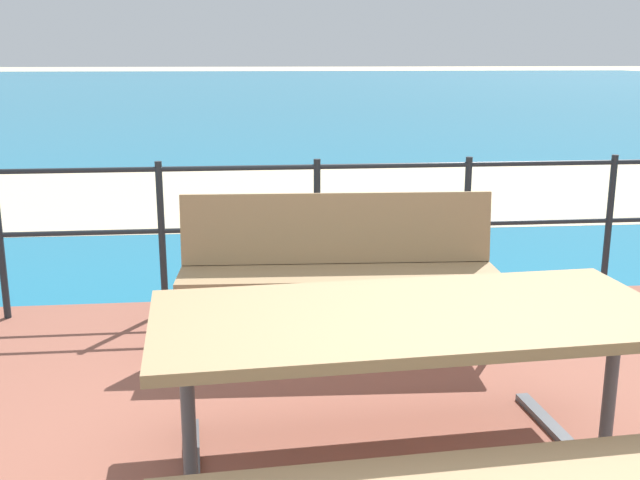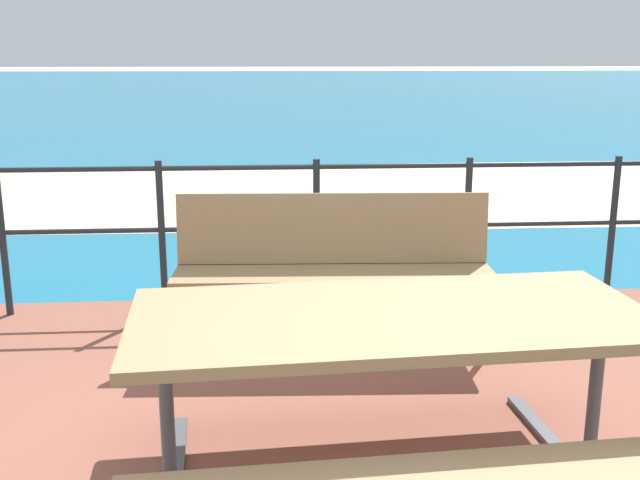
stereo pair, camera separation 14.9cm
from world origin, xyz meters
name	(u,v)px [view 2 (the right image)]	position (x,y,z in m)	size (l,w,h in m)	color
sea_water	(268,87)	(0.00, 40.00, 0.01)	(90.00, 90.00, 0.01)	#196B8E
beach_strip	(291,192)	(0.00, 6.99, 0.01)	(54.00, 4.43, 0.01)	beige
picnic_table	(391,356)	(0.10, 0.15, 0.64)	(1.90, 1.56, 0.74)	#8C704C
park_bench	(333,256)	(0.04, 1.65, 0.60)	(1.75, 0.50, 0.87)	#8C704C
railing_fence	(317,217)	(0.00, 2.38, 0.67)	(5.94, 0.04, 0.98)	#1E2328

